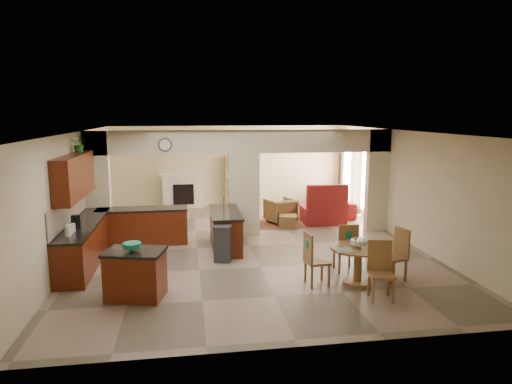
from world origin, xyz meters
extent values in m
plane|color=gray|center=(0.00, 0.00, 0.00)|extent=(10.00, 10.00, 0.00)
plane|color=white|center=(0.00, 0.00, 2.80)|extent=(10.00, 10.00, 0.00)
plane|color=beige|center=(0.00, 5.00, 1.40)|extent=(8.00, 0.00, 8.00)
plane|color=beige|center=(0.00, -5.00, 1.40)|extent=(8.00, 0.00, 8.00)
plane|color=beige|center=(-4.00, 0.00, 1.40)|extent=(0.00, 10.00, 10.00)
plane|color=beige|center=(4.00, 0.00, 1.40)|extent=(0.00, 10.00, 10.00)
cube|color=beige|center=(-3.70, 1.00, 1.40)|extent=(0.60, 0.25, 2.80)
cube|color=beige|center=(0.00, 1.00, 1.10)|extent=(0.80, 0.25, 2.20)
cube|color=beige|center=(3.70, 1.00, 1.40)|extent=(0.60, 0.25, 2.80)
cube|color=beige|center=(0.00, 1.00, 2.50)|extent=(8.00, 0.25, 0.60)
cube|color=#450C08|center=(-3.70, -0.80, 0.43)|extent=(0.60, 3.20, 0.86)
cube|color=black|center=(-3.70, -0.80, 0.89)|extent=(0.62, 3.22, 0.05)
cube|color=tan|center=(-3.98, -0.80, 1.20)|extent=(0.02, 3.20, 0.55)
cube|color=#450C08|center=(-2.60, 0.57, 0.43)|extent=(2.20, 0.60, 0.86)
cube|color=black|center=(-2.60, 0.57, 0.89)|extent=(2.22, 0.62, 0.05)
cube|color=#450C08|center=(-3.82, -0.80, 1.92)|extent=(0.35, 2.40, 0.90)
cube|color=#450C08|center=(-0.60, -0.10, 0.43)|extent=(0.65, 1.80, 0.86)
cube|color=black|center=(-0.60, -0.10, 0.89)|extent=(0.70, 1.85, 0.05)
cube|color=silver|center=(-0.60, -0.95, 0.42)|extent=(0.58, 0.04, 0.70)
cylinder|color=#502E1A|center=(-2.00, 0.85, 2.45)|extent=(0.34, 0.03, 0.34)
cube|color=brown|center=(1.20, 2.10, 0.01)|extent=(1.60, 1.30, 0.01)
cube|color=silver|center=(-1.60, 4.84, 0.55)|extent=(1.40, 0.28, 1.10)
cube|color=black|center=(-1.60, 4.70, 0.50)|extent=(0.70, 0.04, 0.70)
cube|color=silver|center=(-1.60, 4.82, 1.15)|extent=(1.60, 0.35, 0.10)
cube|color=brown|center=(0.35, 4.82, 0.90)|extent=(1.00, 0.32, 1.80)
cube|color=white|center=(3.97, 2.30, 1.20)|extent=(0.02, 0.90, 1.90)
cube|color=white|center=(3.97, 4.00, 1.20)|extent=(0.02, 0.90, 1.90)
cube|color=white|center=(3.97, 3.15, 1.05)|extent=(0.02, 0.70, 2.10)
cube|color=#3A1A17|center=(3.93, 1.70, 1.20)|extent=(0.10, 0.28, 2.30)
cube|color=#3A1A17|center=(3.93, 2.90, 1.20)|extent=(0.10, 0.28, 2.30)
cube|color=#3A1A17|center=(3.93, 3.40, 1.20)|extent=(0.10, 0.28, 2.30)
cube|color=#3A1A17|center=(3.93, 4.60, 1.20)|extent=(0.10, 0.28, 2.30)
cylinder|color=white|center=(1.50, 3.00, 2.56)|extent=(1.00, 1.00, 0.10)
cube|color=#450C08|center=(-2.43, -2.87, 0.41)|extent=(1.08, 0.87, 0.82)
cube|color=black|center=(-2.43, -2.87, 0.84)|extent=(1.14, 0.93, 0.05)
cylinder|color=#12826A|center=(-2.46, -2.90, 0.94)|extent=(0.31, 0.31, 0.15)
cube|color=#2D2D30|center=(-0.75, -1.11, 0.37)|extent=(0.42, 0.38, 0.75)
cylinder|color=brown|center=(1.69, -2.83, 0.71)|extent=(1.07, 1.07, 0.04)
cylinder|color=brown|center=(1.69, -2.83, 0.36)|extent=(0.16, 0.16, 0.69)
cylinder|color=brown|center=(1.69, -2.83, 0.03)|extent=(0.54, 0.54, 0.06)
cylinder|color=#81AE25|center=(1.70, -2.84, 0.81)|extent=(0.33, 0.33, 0.17)
imported|color=maroon|center=(3.30, 3.41, 0.37)|extent=(2.69, 1.41, 0.75)
cube|color=maroon|center=(2.50, 2.05, 0.24)|extent=(1.23, 1.01, 0.48)
imported|color=maroon|center=(1.26, 2.26, 0.36)|extent=(1.00, 1.01, 0.72)
cube|color=maroon|center=(1.34, 1.62, 0.18)|extent=(0.61, 0.61, 0.36)
imported|color=#214D14|center=(-3.82, -0.15, 2.56)|extent=(0.40, 0.37, 0.37)
cube|color=brown|center=(1.70, -2.09, 0.45)|extent=(0.42, 0.42, 0.05)
cube|color=brown|center=(1.87, -1.91, 0.22)|extent=(0.04, 0.04, 0.44)
cube|color=brown|center=(1.53, -1.92, 0.22)|extent=(0.04, 0.04, 0.44)
cube|color=brown|center=(1.87, -2.25, 0.22)|extent=(0.04, 0.04, 0.44)
cube|color=brown|center=(1.53, -2.26, 0.22)|extent=(0.04, 0.04, 0.44)
cube|color=brown|center=(1.70, -2.28, 0.75)|extent=(0.42, 0.04, 0.55)
cube|color=#12826A|center=(1.70, -2.30, 0.82)|extent=(0.14, 0.01, 0.14)
cube|color=brown|center=(2.45, -2.74, 0.45)|extent=(0.51, 0.51, 0.05)
cube|color=brown|center=(2.24, -2.62, 0.22)|extent=(0.04, 0.04, 0.44)
cube|color=brown|center=(2.33, -2.95, 0.22)|extent=(0.04, 0.04, 0.44)
cube|color=brown|center=(2.57, -2.54, 0.22)|extent=(0.04, 0.04, 0.44)
cube|color=brown|center=(2.66, -2.87, 0.22)|extent=(0.04, 0.04, 0.44)
cube|color=brown|center=(2.63, -2.70, 0.75)|extent=(0.14, 0.42, 0.55)
cube|color=#12826A|center=(2.66, -2.69, 0.82)|extent=(0.04, 0.14, 0.14)
cube|color=brown|center=(1.82, -3.61, 0.45)|extent=(0.49, 0.49, 0.05)
cube|color=brown|center=(1.62, -3.75, 0.22)|extent=(0.04, 0.04, 0.44)
cube|color=brown|center=(1.96, -3.81, 0.22)|extent=(0.04, 0.04, 0.44)
cube|color=brown|center=(1.68, -3.42, 0.22)|extent=(0.04, 0.04, 0.44)
cube|color=brown|center=(2.02, -3.48, 0.22)|extent=(0.04, 0.04, 0.44)
cube|color=brown|center=(1.85, -3.43, 0.75)|extent=(0.42, 0.11, 0.55)
cube|color=#12826A|center=(1.86, -3.40, 0.82)|extent=(0.14, 0.03, 0.14)
cube|color=brown|center=(0.91, -2.76, 0.45)|extent=(0.46, 0.46, 0.05)
cube|color=brown|center=(1.10, -2.91, 0.22)|extent=(0.04, 0.04, 0.44)
cube|color=brown|center=(1.06, -2.57, 0.22)|extent=(0.04, 0.04, 0.44)
cube|color=brown|center=(0.76, -2.95, 0.22)|extent=(0.04, 0.04, 0.44)
cube|color=brown|center=(0.72, -2.61, 0.22)|extent=(0.04, 0.04, 0.44)
cube|color=brown|center=(0.72, -2.78, 0.75)|extent=(0.08, 0.42, 0.55)
cube|color=#12826A|center=(0.70, -2.78, 0.82)|extent=(0.02, 0.14, 0.14)
camera|label=1|loc=(-1.51, -10.76, 3.23)|focal=32.00mm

